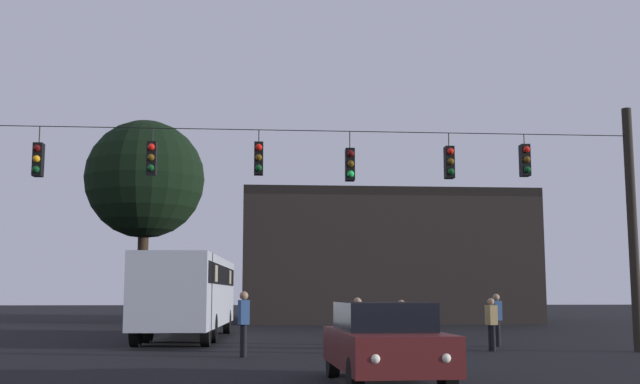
# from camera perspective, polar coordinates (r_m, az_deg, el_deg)

# --- Properties ---
(ground_plane) EXTENTS (168.00, 168.00, 0.00)m
(ground_plane) POSITION_cam_1_polar(r_m,az_deg,el_deg) (30.15, -2.39, -10.74)
(ground_plane) COLOR black
(ground_plane) RESTS_ON ground
(overhead_signal_span) EXTENTS (20.07, 0.44, 7.24)m
(overhead_signal_span) POSITION_cam_1_polar(r_m,az_deg,el_deg) (22.06, -1.57, -0.74)
(overhead_signal_span) COLOR black
(overhead_signal_span) RESTS_ON ground
(city_bus) EXTENTS (2.96, 11.09, 3.00)m
(city_bus) POSITION_cam_1_polar(r_m,az_deg,el_deg) (29.40, -9.68, -7.08)
(city_bus) COLOR #B7BCC6
(city_bus) RESTS_ON ground
(car_near_right) EXTENTS (1.95, 4.39, 1.52)m
(car_near_right) POSITION_cam_1_polar(r_m,az_deg,el_deg) (14.69, 4.79, -10.99)
(car_near_right) COLOR #511919
(car_near_right) RESTS_ON ground
(pedestrian_crossing_left) EXTENTS (0.28, 0.38, 1.68)m
(pedestrian_crossing_left) POSITION_cam_1_polar(r_m,az_deg,el_deg) (25.65, 12.98, -9.00)
(pedestrian_crossing_left) COLOR black
(pedestrian_crossing_left) RESTS_ON ground
(pedestrian_crossing_center) EXTENTS (0.28, 0.38, 1.51)m
(pedestrian_crossing_center) POSITION_cam_1_polar(r_m,az_deg,el_deg) (21.96, 6.07, -9.71)
(pedestrian_crossing_center) COLOR black
(pedestrian_crossing_center) RESTS_ON ground
(pedestrian_crossing_right) EXTENTS (0.30, 0.40, 1.52)m
(pedestrian_crossing_right) POSITION_cam_1_polar(r_m,az_deg,el_deg) (25.84, 2.90, -9.39)
(pedestrian_crossing_right) COLOR black
(pedestrian_crossing_right) RESTS_ON ground
(pedestrian_near_bus) EXTENTS (0.33, 0.41, 1.74)m
(pedestrian_near_bus) POSITION_cam_1_polar(r_m,az_deg,el_deg) (20.97, -5.69, -9.40)
(pedestrian_near_bus) COLOR black
(pedestrian_near_bus) RESTS_ON ground
(pedestrian_trailing) EXTENTS (0.30, 0.40, 1.55)m
(pedestrian_trailing) POSITION_cam_1_polar(r_m,az_deg,el_deg) (23.57, 12.61, -9.36)
(pedestrian_trailing) COLOR black
(pedestrian_trailing) RESTS_ON ground
(pedestrian_far_side) EXTENTS (0.31, 0.40, 1.57)m
(pedestrian_far_side) POSITION_cam_1_polar(r_m,az_deg,el_deg) (22.15, 2.80, -9.61)
(pedestrian_far_side) COLOR black
(pedestrian_far_side) RESTS_ON ground
(corner_building) EXTENTS (16.65, 13.84, 7.55)m
(corner_building) POSITION_cam_1_polar(r_m,az_deg,el_deg) (48.95, 4.25, -5.07)
(corner_building) COLOR black
(corner_building) RESTS_ON ground
(tree_left_silhouette) EXTENTS (6.24, 6.24, 10.80)m
(tree_left_silhouette) POSITION_cam_1_polar(r_m,az_deg,el_deg) (41.59, -12.86, 0.89)
(tree_left_silhouette) COLOR #2D2116
(tree_left_silhouette) RESTS_ON ground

